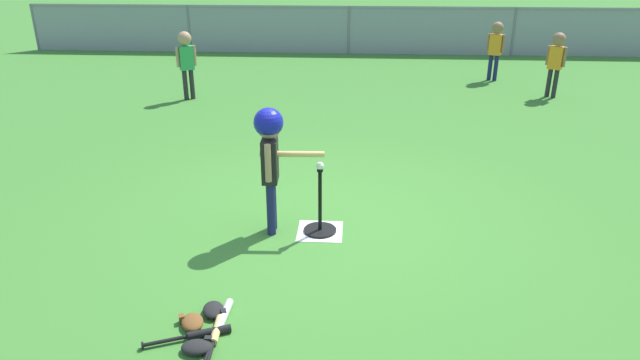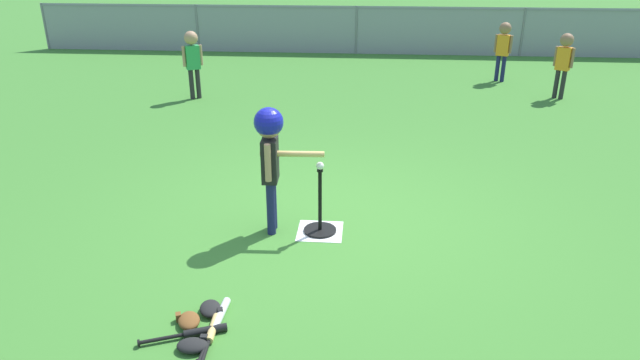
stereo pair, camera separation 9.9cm
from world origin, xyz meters
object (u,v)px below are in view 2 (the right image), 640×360
batter_child (270,145)px  fielder_near_right (192,56)px  batting_tee (320,222)px  glove_near_bats (188,320)px  fielder_deep_left (564,57)px  glove_by_plate (211,309)px  fielder_deep_right (503,44)px  baseball_on_tee (320,166)px  spare_bat_silver (218,320)px  spare_bat_black (196,332)px  glove_tossed_aside (193,345)px  spare_bat_wood (211,334)px

batter_child → fielder_near_right: size_ratio=1.05×
batting_tee → glove_near_bats: size_ratio=2.49×
fielder_deep_left → glove_by_plate: bearing=-124.0°
fielder_near_right → fielder_deep_right: 5.99m
batter_child → batting_tee: bearing=2.3°
baseball_on_tee → fielder_deep_right: size_ratio=0.06×
fielder_deep_left → spare_bat_silver: (-4.48, -6.89, -0.71)m
batting_tee → batter_child: (-0.46, -0.02, 0.79)m
baseball_on_tee → fielder_deep_right: 7.33m
baseball_on_tee → spare_bat_silver: 1.77m
fielder_near_right → fielder_deep_left: bearing=4.8°
batting_tee → spare_bat_silver: bearing=-113.0°
spare_bat_black → glove_tossed_aside: 0.15m
glove_near_bats → glove_tossed_aside: (0.11, -0.27, 0.00)m
spare_bat_silver → baseball_on_tee: bearing=67.0°
spare_bat_wood → glove_by_plate: size_ratio=2.26×
fielder_near_right → baseball_on_tee: bearing=-61.3°
glove_tossed_aside → spare_bat_silver: bearing=71.1°
fielder_near_right → glove_by_plate: fielder_near_right is taller
fielder_deep_right → batting_tee: bearing=-114.7°
fielder_deep_right → spare_bat_black: size_ratio=1.91×
baseball_on_tee → glove_tossed_aside: 2.06m
baseball_on_tee → spare_bat_wood: 1.91m
glove_tossed_aside → glove_near_bats: bearing=112.7°
batting_tee → glove_by_plate: size_ratio=2.54×
baseball_on_tee → fielder_near_right: size_ratio=0.06×
fielder_deep_right → glove_by_plate: bearing=-115.3°
baseball_on_tee → spare_bat_wood: size_ratio=0.13×
baseball_on_tee → fielder_deep_right: bearing=65.3°
spare_bat_silver → glove_near_bats: (-0.22, -0.03, 0.01)m
baseball_on_tee → glove_by_plate: 1.69m
glove_tossed_aside → glove_by_plate: bearing=88.2°
fielder_deep_left → spare_bat_wood: 8.39m
glove_by_plate → glove_near_bats: 0.20m
fielder_deep_left → glove_near_bats: fielder_deep_left is taller
spare_bat_wood → glove_by_plate: glove_by_plate is taller
fielder_deep_left → baseball_on_tee: bearing=-125.5°
batter_child → fielder_deep_left: (4.31, 5.40, -0.15)m
fielder_deep_right → baseball_on_tee: bearing=-114.7°
batter_child → fielder_near_right: bearing=114.2°
fielder_deep_left → glove_by_plate: fielder_deep_left is taller
fielder_deep_left → batter_child: bearing=-128.5°
batting_tee → spare_bat_silver: (-0.64, -1.51, -0.07)m
batter_child → spare_bat_silver: size_ratio=1.73×
spare_bat_black → batter_child: bearing=79.7°
fielder_deep_left → spare_bat_wood: fielder_deep_left is taller
batting_tee → batter_child: 0.91m
fielder_deep_right → spare_bat_black: (-3.83, -8.32, -0.72)m
spare_bat_black → glove_by_plate: size_ratio=2.34×
fielder_deep_right → spare_bat_black: 9.18m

